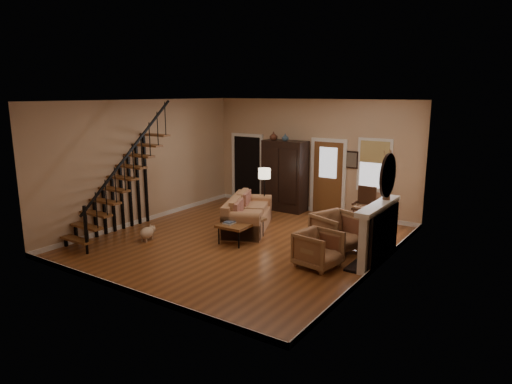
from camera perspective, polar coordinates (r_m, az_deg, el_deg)
The scene contains 15 objects.
room at distance 12.23m, azimuth 1.55°, elevation 3.05°, with size 7.00×7.33×3.30m.
staircase at distance 11.49m, azimuth -16.91°, elevation 2.39°, with size 0.94×2.80×3.20m, color brown, non-canonical shape.
fireplace at distance 9.80m, azimuth 15.27°, elevation -4.36°, with size 0.33×1.95×2.30m.
armoire at distance 13.62m, azimuth 3.64°, elevation 2.04°, with size 1.30×0.60×2.10m, color black, non-canonical shape.
vase_a at distance 13.56m, azimuth 2.20°, elevation 7.02°, with size 0.24×0.24×0.25m, color #4C2619.
vase_b at distance 13.36m, azimuth 3.67°, elevation 6.84°, with size 0.20×0.20×0.21m, color #334C60.
sofa at distance 11.81m, azimuth -1.00°, elevation -2.75°, with size 0.94×2.18×0.81m, color #A6734B, non-canonical shape.
coffee_table at distance 10.98m, azimuth -1.84°, elevation -4.86°, with size 0.71×1.21×0.46m, color brown, non-canonical shape.
bowl at distance 10.99m, azimuth -1.18°, elevation -3.31°, with size 0.41×0.41×0.10m, color gold.
books at distance 10.74m, azimuth -3.30°, elevation -3.82°, with size 0.22×0.30×0.06m, color beige, non-canonical shape.
armchair_left at distance 9.39m, azimuth 7.81°, elevation -7.10°, with size 0.79×0.82×0.74m, color brown.
armchair_right at distance 10.40m, azimuth 10.11°, elevation -4.92°, with size 0.92×0.94×0.86m, color brown.
floor_lamp at distance 12.55m, azimuth 1.05°, elevation -0.32°, with size 0.33×0.33×1.46m, color black, non-canonical shape.
side_chair at distance 12.50m, azimuth 13.29°, elevation -1.74°, with size 0.54×0.54×1.02m, color #341C10, non-canonical shape.
dog at distance 11.27m, azimuth -13.49°, elevation -5.09°, with size 0.28×0.47×0.34m, color beige, non-canonical shape.
Camera 1 is at (6.02, -8.45, 3.48)m, focal length 32.00 mm.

